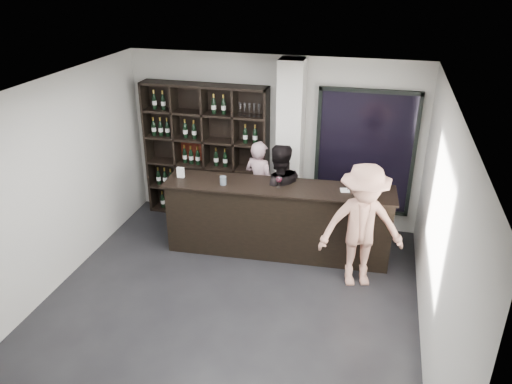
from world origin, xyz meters
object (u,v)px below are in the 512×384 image
(taster_pink, at_px, (259,184))
(customer, at_px, (362,227))
(tasting_counter, at_px, (278,219))
(taster_black, at_px, (278,196))
(wine_shelf, at_px, (206,153))

(taster_pink, distance_m, customer, 2.25)
(tasting_counter, bearing_deg, taster_pink, 118.17)
(taster_black, distance_m, customer, 1.57)
(wine_shelf, bearing_deg, taster_black, -26.34)
(taster_pink, relative_size, customer, 0.84)
(wine_shelf, xyz_separation_m, taster_pink, (1.00, -0.17, -0.43))
(tasting_counter, relative_size, taster_pink, 2.26)
(taster_pink, height_order, taster_black, taster_black)
(taster_black, relative_size, customer, 0.94)
(taster_pink, bearing_deg, tasting_counter, 143.29)
(tasting_counter, distance_m, taster_pink, 0.97)
(wine_shelf, bearing_deg, tasting_counter, -33.10)
(wine_shelf, xyz_separation_m, customer, (2.80, -1.52, -0.28))
(wine_shelf, height_order, tasting_counter, wine_shelf)
(customer, bearing_deg, taster_pink, 126.98)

